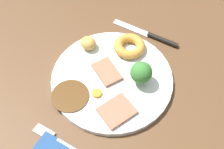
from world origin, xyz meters
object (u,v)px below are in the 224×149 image
object	(u,v)px
dinner_plate	(112,79)
broccoli_floret	(141,73)
fork	(63,143)
roast_potato_left	(88,43)
knife	(151,36)
yorkshire_pudding	(129,46)
meat_slice_main	(108,71)
meat_slice_under	(117,111)
carrot_coin_front	(97,93)

from	to	relation	value
dinner_plate	broccoli_floret	xyz separation A→B (cm)	(1.95, -6.31, 4.04)
dinner_plate	fork	size ratio (longest dim) A/B	1.87
roast_potato_left	knife	distance (cm)	17.19
roast_potato_left	knife	world-z (taller)	roast_potato_left
dinner_plate	yorkshire_pudding	size ratio (longest dim) A/B	3.65
yorkshire_pudding	knife	distance (cm)	8.44
yorkshire_pudding	meat_slice_main	bearing A→B (deg)	168.85
dinner_plate	meat_slice_under	distance (cm)	9.22
roast_potato_left	knife	size ratio (longest dim) A/B	0.21
dinner_plate	meat_slice_main	world-z (taller)	meat_slice_main
yorkshire_pudding	dinner_plate	bearing A→B (deg)	179.57
meat_slice_main	broccoli_floret	xyz separation A→B (cm)	(1.06, -7.94, 2.94)
yorkshire_pudding	carrot_coin_front	xyz separation A→B (cm)	(-15.21, 1.03, -0.83)
meat_slice_under	roast_potato_left	xyz separation A→B (cm)	(13.14, 14.46, 1.14)
carrot_coin_front	fork	distance (cm)	13.05
carrot_coin_front	broccoli_floret	xyz separation A→B (cm)	(7.65, -7.28, 3.03)
broccoli_floret	meat_slice_main	bearing A→B (deg)	97.62
dinner_plate	meat_slice_under	world-z (taller)	meat_slice_under
dinner_plate	carrot_coin_front	xyz separation A→B (cm)	(-5.70, 0.96, 1.02)
meat_slice_main	knife	distance (cm)	16.96
dinner_plate	roast_potato_left	distance (cm)	11.13
yorkshire_pudding	carrot_coin_front	distance (cm)	15.27
meat_slice_main	roast_potato_left	distance (cm)	9.12
dinner_plate	carrot_coin_front	size ratio (longest dim) A/B	12.93
meat_slice_main	roast_potato_left	bearing A→B (deg)	59.38
yorkshire_pudding	carrot_coin_front	bearing A→B (deg)	176.11
yorkshire_pudding	fork	bearing A→B (deg)	175.99
dinner_plate	broccoli_floret	distance (cm)	7.74
meat_slice_main	carrot_coin_front	xyz separation A→B (cm)	(-6.58, -0.67, -0.08)
dinner_plate	roast_potato_left	bearing A→B (deg)	59.75
meat_slice_under	carrot_coin_front	world-z (taller)	meat_slice_under
roast_potato_left	dinner_plate	bearing A→B (deg)	-120.25
roast_potato_left	fork	world-z (taller)	roast_potato_left
roast_potato_left	broccoli_floret	xyz separation A→B (cm)	(-3.55, -15.73, 1.80)
yorkshire_pudding	broccoli_floret	distance (cm)	10.05
meat_slice_under	yorkshire_pudding	size ratio (longest dim) A/B	0.90
broccoli_floret	knife	xyz separation A→B (cm)	(15.20, 3.33, -4.29)
meat_slice_under	carrot_coin_front	xyz separation A→B (cm)	(1.95, 6.00, -0.08)
yorkshire_pudding	knife	xyz separation A→B (cm)	(7.64, -2.91, -2.10)
broccoli_floret	fork	world-z (taller)	broccoli_floret
meat_slice_under	broccoli_floret	world-z (taller)	broccoli_floret
roast_potato_left	fork	xyz separation A→B (cm)	(-24.14, -7.52, -2.56)
roast_potato_left	knife	xyz separation A→B (cm)	(11.65, -12.39, -2.49)
yorkshire_pudding	knife	bearing A→B (deg)	-20.83
yorkshire_pudding	roast_potato_left	bearing A→B (deg)	112.94
meat_slice_main	broccoli_floret	size ratio (longest dim) A/B	1.23
dinner_plate	broccoli_floret	size ratio (longest dim) A/B	4.84
roast_potato_left	carrot_coin_front	bearing A→B (deg)	-142.94
dinner_plate	meat_slice_main	distance (cm)	2.16
meat_slice_main	yorkshire_pudding	distance (cm)	8.82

